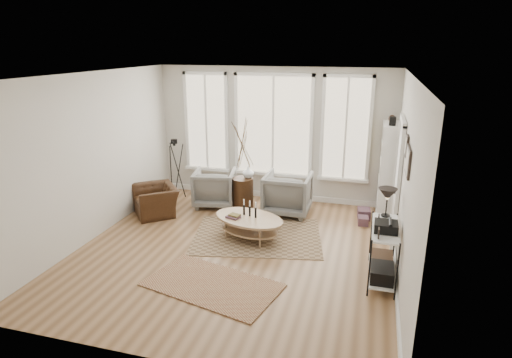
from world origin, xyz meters
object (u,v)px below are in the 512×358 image
(low_shelf, at_px, (383,247))
(armchair_right, at_px, (288,193))
(side_table, at_px, (243,168))
(coffee_table, at_px, (249,222))
(bookcase, at_px, (388,171))
(accent_chair, at_px, (156,200))
(armchair_left, at_px, (215,188))

(low_shelf, xyz_separation_m, armchair_right, (-1.86, 2.18, -0.09))
(low_shelf, height_order, side_table, side_table)
(coffee_table, xyz_separation_m, side_table, (-0.54, 1.41, 0.57))
(coffee_table, bearing_deg, side_table, 111.08)
(bookcase, distance_m, accent_chair, 4.68)
(coffee_table, distance_m, accent_chair, 2.25)
(bookcase, distance_m, side_table, 2.90)
(armchair_right, distance_m, side_table, 1.07)
(coffee_table, bearing_deg, armchair_right, 73.20)
(bookcase, bearing_deg, armchair_left, -175.03)
(armchair_left, distance_m, accent_chair, 1.27)
(armchair_right, height_order, side_table, side_table)
(coffee_table, height_order, armchair_left, armchair_left)
(coffee_table, relative_size, armchair_left, 1.73)
(coffee_table, bearing_deg, low_shelf, -18.91)
(armchair_left, bearing_deg, accent_chair, 28.09)
(low_shelf, bearing_deg, bookcase, 88.72)
(low_shelf, xyz_separation_m, coffee_table, (-2.29, 0.78, -0.19))
(low_shelf, xyz_separation_m, armchair_left, (-3.47, 2.21, -0.12))
(armchair_left, bearing_deg, side_table, 166.58)
(bookcase, distance_m, armchair_right, 2.02)
(low_shelf, bearing_deg, coffee_table, 161.09)
(accent_chair, bearing_deg, armchair_left, 88.68)
(armchair_left, distance_m, side_table, 0.81)
(armchair_right, bearing_deg, armchair_left, -1.05)
(armchair_right, bearing_deg, coffee_table, 73.36)
(armchair_right, relative_size, side_table, 0.50)
(bookcase, xyz_separation_m, coffee_table, (-2.34, -1.74, -0.63))
(side_table, bearing_deg, low_shelf, -37.77)
(armchair_left, xyz_separation_m, armchair_right, (1.61, -0.03, 0.03))
(low_shelf, distance_m, accent_chair, 4.67)
(armchair_left, relative_size, side_table, 0.47)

